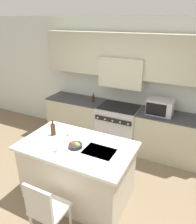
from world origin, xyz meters
The scene contains 12 objects.
ground_plane centered at (0.00, 0.00, 0.00)m, with size 10.00×10.00×0.00m, color #7A664C.
back_cabinetry centered at (0.00, 2.21, 1.59)m, with size 10.00×0.46×2.70m.
back_counter centered at (0.00, 1.96, 0.46)m, with size 3.48×0.62×0.93m.
range_stove centered at (0.00, 1.94, 0.47)m, with size 0.85×0.70×0.93m.
microwave centered at (0.84, 1.96, 1.07)m, with size 0.48×0.38×0.29m.
kitchen_island centered at (0.00, 0.23, 0.48)m, with size 1.67×1.00×0.94m.
island_chair centered at (0.06, -0.61, 0.51)m, with size 0.42×0.40×0.91m.
wine_bottle centered at (-0.49, 0.32, 1.04)m, with size 0.08×0.08×0.26m.
wine_glass_near centered at (-0.16, -0.04, 1.05)m, with size 0.08×0.08×0.16m.
wine_glass_far centered at (-0.25, 0.42, 1.05)m, with size 0.08×0.08×0.16m.
fruit_bowl centered at (0.02, 0.17, 0.98)m, with size 0.20×0.20×0.08m.
oil_bottle_on_counter centered at (-0.64, 1.98, 1.00)m, with size 0.06×0.06×0.20m.
Camera 1 is at (1.51, -2.09, 2.66)m, focal length 35.00 mm.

